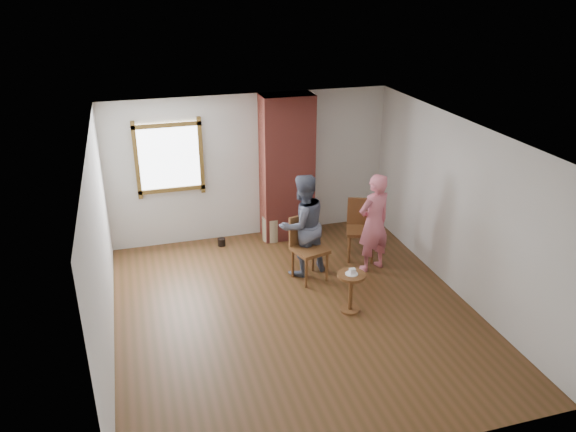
% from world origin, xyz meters
% --- Properties ---
extents(ground, '(5.50, 5.50, 0.00)m').
position_xyz_m(ground, '(0.00, 0.00, 0.00)').
color(ground, brown).
rests_on(ground, ground).
extents(room_shell, '(5.04, 5.52, 2.62)m').
position_xyz_m(room_shell, '(-0.06, 0.61, 1.81)').
color(room_shell, silver).
rests_on(room_shell, ground).
extents(brick_chimney, '(0.90, 0.50, 2.60)m').
position_xyz_m(brick_chimney, '(0.60, 2.50, 1.30)').
color(brick_chimney, '#AE483D').
rests_on(brick_chimney, ground).
extents(stoneware_crock, '(0.39, 0.39, 0.43)m').
position_xyz_m(stoneware_crock, '(0.28, 2.40, 0.22)').
color(stoneware_crock, tan).
rests_on(stoneware_crock, ground).
extents(dark_pot, '(0.16, 0.16, 0.14)m').
position_xyz_m(dark_pot, '(-0.64, 2.40, 0.07)').
color(dark_pot, black).
rests_on(dark_pot, ground).
extents(dining_chair_left, '(0.59, 0.59, 1.03)m').
position_xyz_m(dining_chair_left, '(0.47, 0.93, 0.58)').
color(dining_chair_left, brown).
rests_on(dining_chair_left, ground).
extents(dining_chair_right, '(0.61, 0.61, 1.01)m').
position_xyz_m(dining_chair_right, '(1.57, 1.36, 0.57)').
color(dining_chair_right, brown).
rests_on(dining_chair_right, ground).
extents(side_table, '(0.40, 0.40, 0.60)m').
position_xyz_m(side_table, '(0.76, -0.19, 0.40)').
color(side_table, brown).
rests_on(side_table, ground).
extents(cake_plate, '(0.18, 0.18, 0.01)m').
position_xyz_m(cake_plate, '(0.76, -0.19, 0.60)').
color(cake_plate, white).
rests_on(cake_plate, side_table).
extents(cake_slice, '(0.08, 0.07, 0.06)m').
position_xyz_m(cake_slice, '(0.77, -0.19, 0.64)').
color(cake_slice, white).
rests_on(cake_slice, cake_plate).
extents(man, '(0.95, 0.83, 1.66)m').
position_xyz_m(man, '(0.45, 1.10, 0.83)').
color(man, '#141C39').
rests_on(man, ground).
extents(person_pink, '(0.68, 0.54, 1.63)m').
position_xyz_m(person_pink, '(1.57, 0.89, 0.82)').
color(person_pink, pink).
rests_on(person_pink, ground).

